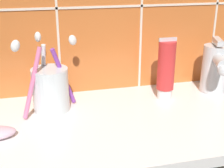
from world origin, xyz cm
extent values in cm
cube|color=white|center=(0.00, 0.00, 1.00)|extent=(77.23, 32.93, 2.00)
cube|color=beige|center=(0.00, 15.86, 21.82)|extent=(87.23, 0.24, 0.50)
cylinder|color=silver|center=(-20.16, 7.38, 6.53)|extent=(7.47, 7.47, 9.05)
cylinder|color=purple|center=(-17.27, 8.42, 8.74)|extent=(5.21, 3.29, 12.98)
ellipsoid|color=white|center=(-14.92, 9.65, 16.12)|extent=(2.67, 2.23, 2.64)
cylinder|color=white|center=(-21.30, 10.33, 9.00)|extent=(1.99, 3.66, 13.38)
ellipsoid|color=white|center=(-21.80, 11.80, 16.68)|extent=(1.90, 2.40, 2.49)
cylinder|color=pink|center=(-23.60, 5.02, 9.17)|extent=(5.16, 3.43, 13.82)
ellipsoid|color=white|center=(-25.89, 3.73, 16.98)|extent=(2.65, 2.26, 2.62)
cylinder|color=white|center=(5.17, 7.38, 3.19)|extent=(3.25, 3.25, 2.39)
cylinder|color=red|center=(5.17, 7.38, 9.83)|extent=(3.82, 3.82, 10.88)
cube|color=silver|center=(5.17, 7.38, 15.67)|extent=(4.01, 0.36, 0.80)
cylinder|color=silver|center=(18.08, 8.78, 7.63)|extent=(5.89, 5.89, 11.25)
cylinder|color=silver|center=(16.76, 5.03, 10.78)|extent=(5.15, 8.38, 2.65)
sphere|color=silver|center=(15.43, 1.28, 9.89)|extent=(2.47, 2.47, 2.47)
cube|color=silver|center=(18.08, 8.78, 14.25)|extent=(3.32, 6.12, 1.20)
camera|label=1|loc=(-21.97, -53.41, 30.54)|focal=50.00mm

